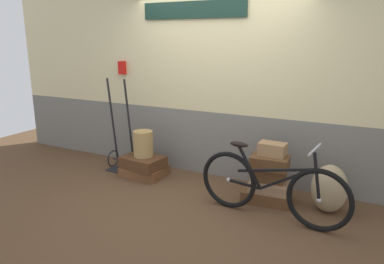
{
  "coord_description": "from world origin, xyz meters",
  "views": [
    {
      "loc": [
        2.0,
        -3.91,
        1.96
      ],
      "look_at": [
        -0.08,
        0.16,
        0.79
      ],
      "focal_mm": 34.07,
      "sensor_mm": 36.0,
      "label": 1
    }
  ],
  "objects_px": {
    "suitcase_2": "(267,195)",
    "burlap_sack": "(329,189)",
    "suitcase_6": "(272,149)",
    "suitcase_0": "(144,171)",
    "suitcase_5": "(270,162)",
    "suitcase_1": "(143,162)",
    "wicker_basket": "(143,144)",
    "suitcase_3": "(270,186)",
    "suitcase_4": "(269,174)",
    "luggage_trolley": "(121,147)",
    "bicycle": "(270,188)"
  },
  "relations": [
    {
      "from": "suitcase_5",
      "to": "suitcase_1",
      "type": "bearing_deg",
      "value": 175.47
    },
    {
      "from": "suitcase_0",
      "to": "suitcase_6",
      "type": "bearing_deg",
      "value": -0.74
    },
    {
      "from": "wicker_basket",
      "to": "burlap_sack",
      "type": "relative_size",
      "value": 0.66
    },
    {
      "from": "suitcase_1",
      "to": "suitcase_6",
      "type": "bearing_deg",
      "value": 7.89
    },
    {
      "from": "burlap_sack",
      "to": "suitcase_3",
      "type": "bearing_deg",
      "value": -175.98
    },
    {
      "from": "suitcase_5",
      "to": "burlap_sack",
      "type": "xyz_separation_m",
      "value": [
        0.7,
        0.04,
        -0.22
      ]
    },
    {
      "from": "suitcase_5",
      "to": "burlap_sack",
      "type": "bearing_deg",
      "value": -1.08
    },
    {
      "from": "suitcase_3",
      "to": "suitcase_6",
      "type": "xyz_separation_m",
      "value": [
        -0.0,
        0.05,
        0.46
      ]
    },
    {
      "from": "suitcase_3",
      "to": "suitcase_6",
      "type": "bearing_deg",
      "value": 91.38
    },
    {
      "from": "suitcase_5",
      "to": "bicycle",
      "type": "relative_size",
      "value": 0.26
    },
    {
      "from": "burlap_sack",
      "to": "bicycle",
      "type": "relative_size",
      "value": 0.33
    },
    {
      "from": "suitcase_0",
      "to": "bicycle",
      "type": "xyz_separation_m",
      "value": [
        1.99,
        -0.45,
        0.29
      ]
    },
    {
      "from": "suitcase_2",
      "to": "luggage_trolley",
      "type": "bearing_deg",
      "value": 172.13
    },
    {
      "from": "suitcase_4",
      "to": "bicycle",
      "type": "bearing_deg",
      "value": -75.16
    },
    {
      "from": "suitcase_2",
      "to": "luggage_trolley",
      "type": "distance_m",
      "value": 2.34
    },
    {
      "from": "suitcase_5",
      "to": "bicycle",
      "type": "bearing_deg",
      "value": -77.46
    },
    {
      "from": "bicycle",
      "to": "suitcase_4",
      "type": "bearing_deg",
      "value": 106.69
    },
    {
      "from": "suitcase_0",
      "to": "wicker_basket",
      "type": "distance_m",
      "value": 0.42
    },
    {
      "from": "suitcase_2",
      "to": "suitcase_3",
      "type": "xyz_separation_m",
      "value": [
        0.03,
        -0.01,
        0.13
      ]
    },
    {
      "from": "suitcase_5",
      "to": "suitcase_0",
      "type": "bearing_deg",
      "value": 174.33
    },
    {
      "from": "suitcase_4",
      "to": "burlap_sack",
      "type": "distance_m",
      "value": 0.7
    },
    {
      "from": "suitcase_2",
      "to": "wicker_basket",
      "type": "distance_m",
      "value": 1.9
    },
    {
      "from": "suitcase_5",
      "to": "bicycle",
      "type": "xyz_separation_m",
      "value": [
        0.13,
        -0.42,
        -0.15
      ]
    },
    {
      "from": "suitcase_3",
      "to": "luggage_trolley",
      "type": "height_order",
      "value": "luggage_trolley"
    },
    {
      "from": "suitcase_0",
      "to": "suitcase_4",
      "type": "relative_size",
      "value": 1.6
    },
    {
      "from": "suitcase_2",
      "to": "luggage_trolley",
      "type": "relative_size",
      "value": 0.41
    },
    {
      "from": "suitcase_1",
      "to": "bicycle",
      "type": "xyz_separation_m",
      "value": [
        1.99,
        -0.41,
        0.14
      ]
    },
    {
      "from": "suitcase_2",
      "to": "suitcase_6",
      "type": "height_order",
      "value": "suitcase_6"
    },
    {
      "from": "suitcase_4",
      "to": "wicker_basket",
      "type": "bearing_deg",
      "value": 178.44
    },
    {
      "from": "bicycle",
      "to": "luggage_trolley",
      "type": "bearing_deg",
      "value": 167.74
    },
    {
      "from": "luggage_trolley",
      "to": "bicycle",
      "type": "bearing_deg",
      "value": -12.26
    },
    {
      "from": "suitcase_4",
      "to": "luggage_trolley",
      "type": "distance_m",
      "value": 2.34
    },
    {
      "from": "suitcase_1",
      "to": "suitcase_4",
      "type": "bearing_deg",
      "value": 7.55
    },
    {
      "from": "suitcase_4",
      "to": "suitcase_5",
      "type": "xyz_separation_m",
      "value": [
        0.01,
        -0.03,
        0.16
      ]
    },
    {
      "from": "suitcase_1",
      "to": "luggage_trolley",
      "type": "xyz_separation_m",
      "value": [
        -0.48,
        0.12,
        0.13
      ]
    },
    {
      "from": "suitcase_0",
      "to": "bicycle",
      "type": "height_order",
      "value": "bicycle"
    },
    {
      "from": "luggage_trolley",
      "to": "bicycle",
      "type": "xyz_separation_m",
      "value": [
        2.47,
        -0.54,
        0.02
      ]
    },
    {
      "from": "suitcase_5",
      "to": "bicycle",
      "type": "distance_m",
      "value": 0.46
    },
    {
      "from": "suitcase_4",
      "to": "suitcase_2",
      "type": "bearing_deg",
      "value": -108.07
    },
    {
      "from": "suitcase_0",
      "to": "suitcase_2",
      "type": "relative_size",
      "value": 1.05
    },
    {
      "from": "suitcase_3",
      "to": "suitcase_4",
      "type": "xyz_separation_m",
      "value": [
        -0.02,
        0.04,
        0.14
      ]
    },
    {
      "from": "suitcase_1",
      "to": "suitcase_0",
      "type": "bearing_deg",
      "value": 108.99
    },
    {
      "from": "burlap_sack",
      "to": "suitcase_6",
      "type": "bearing_deg",
      "value": 179.88
    },
    {
      "from": "suitcase_6",
      "to": "suitcase_0",
      "type": "bearing_deg",
      "value": -177.65
    },
    {
      "from": "suitcase_3",
      "to": "bicycle",
      "type": "bearing_deg",
      "value": -78.45
    },
    {
      "from": "suitcase_4",
      "to": "burlap_sack",
      "type": "xyz_separation_m",
      "value": [
        0.7,
        0.01,
        -0.06
      ]
    },
    {
      "from": "suitcase_1",
      "to": "suitcase_3",
      "type": "bearing_deg",
      "value": 6.38
    },
    {
      "from": "suitcase_2",
      "to": "burlap_sack",
      "type": "xyz_separation_m",
      "value": [
        0.71,
        0.04,
        0.21
      ]
    },
    {
      "from": "suitcase_0",
      "to": "bicycle",
      "type": "distance_m",
      "value": 2.07
    },
    {
      "from": "suitcase_3",
      "to": "suitcase_4",
      "type": "height_order",
      "value": "suitcase_4"
    }
  ]
}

